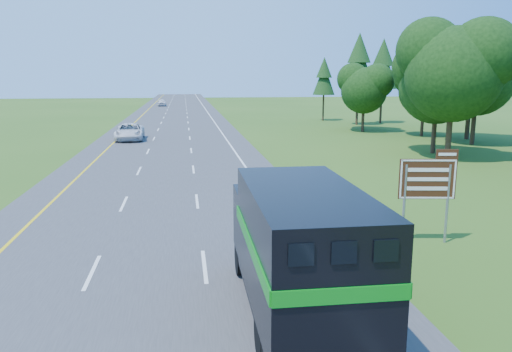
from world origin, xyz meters
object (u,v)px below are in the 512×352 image
at_px(horse_truck, 298,249).
at_px(exit_sign, 428,183).
at_px(far_car, 162,102).
at_px(white_suv, 130,132).

bearing_deg(horse_truck, exit_sign, 41.88).
distance_m(horse_truck, far_car, 98.92).
distance_m(white_suv, exit_sign, 37.01).
xyz_separation_m(horse_truck, white_suv, (-8.22, 39.56, -1.15)).
bearing_deg(horse_truck, far_car, 94.84).
xyz_separation_m(horse_truck, far_car, (-7.43, 98.64, -1.21)).
distance_m(white_suv, far_car, 59.08).
xyz_separation_m(white_suv, far_car, (0.78, 59.07, -0.07)).
height_order(white_suv, far_car, white_suv).
bearing_deg(white_suv, far_car, 87.13).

